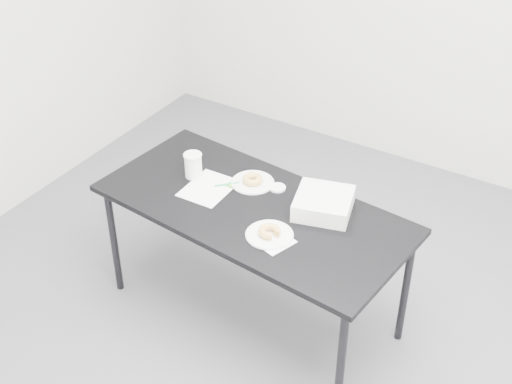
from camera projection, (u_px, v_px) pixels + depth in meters
The scene contains 13 objects.
floor at pixel (265, 320), 3.96m from camera, with size 4.00×4.00×0.00m, color #505055.
table at pixel (253, 215), 3.63m from camera, with size 1.67×0.91×0.73m.
scorecard at pixel (209, 188), 3.73m from camera, with size 0.23×0.29×0.00m, color white.
logo_patch at pixel (231, 185), 3.75m from camera, with size 0.05×0.05×0.00m, color green.
pen at pixel (227, 184), 3.75m from camera, with size 0.01×0.01×0.13m, color #0D9752.
napkin at pixel (274, 241), 3.37m from camera, with size 0.16×0.16×0.00m, color white.
plate_near at pixel (269, 235), 3.40m from camera, with size 0.23×0.23×0.01m, color white.
donut_near at pixel (269, 231), 3.39m from camera, with size 0.11×0.11×0.04m, color #C3823E.
plate_far at pixel (253, 182), 3.77m from camera, with size 0.23×0.23×0.01m, color white.
donut_far at pixel (253, 179), 3.76m from camera, with size 0.11×0.11×0.04m, color #C3823E.
coffee_cup at pixel (193, 165), 3.79m from camera, with size 0.09×0.09×0.14m, color white.
cup_lid at pixel (277, 188), 3.72m from camera, with size 0.09×0.09×0.01m, color white.
bakery_box at pixel (324, 203), 3.54m from camera, with size 0.27×0.27×0.09m, color silver.
Camera 1 is at (1.44, -2.45, 2.85)m, focal length 50.00 mm.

